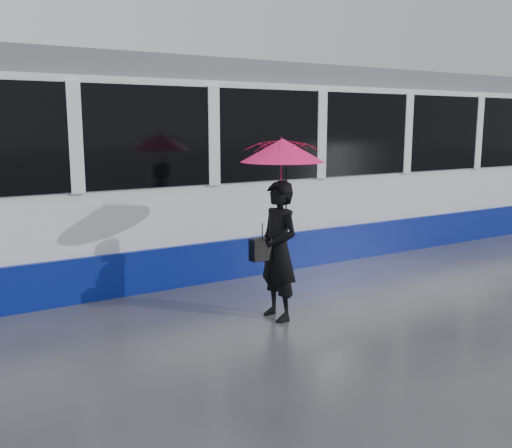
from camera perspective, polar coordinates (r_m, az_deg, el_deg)
ground at (r=7.39m, az=-4.66°, el=-8.82°), size 90.00×90.00×0.00m
rails at (r=9.60m, az=-11.50°, el=-4.51°), size 34.00×1.51×0.02m
woman at (r=6.95m, az=2.24°, el=-2.69°), size 0.43×0.64×1.71m
umbrella at (r=6.83m, az=2.65°, el=5.74°), size 1.04×1.04×1.16m
handbag at (r=6.84m, az=0.62°, el=-2.53°), size 0.31×0.14×0.44m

